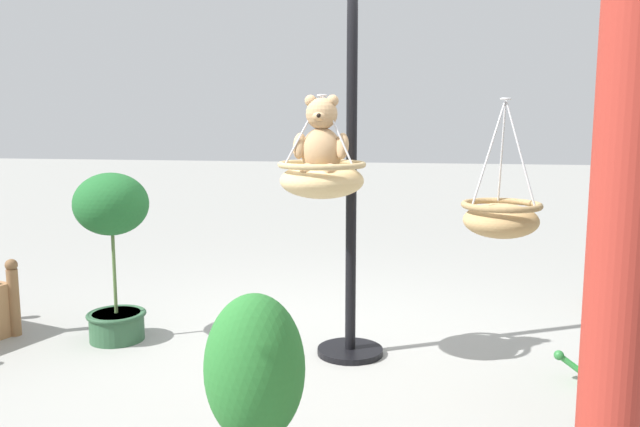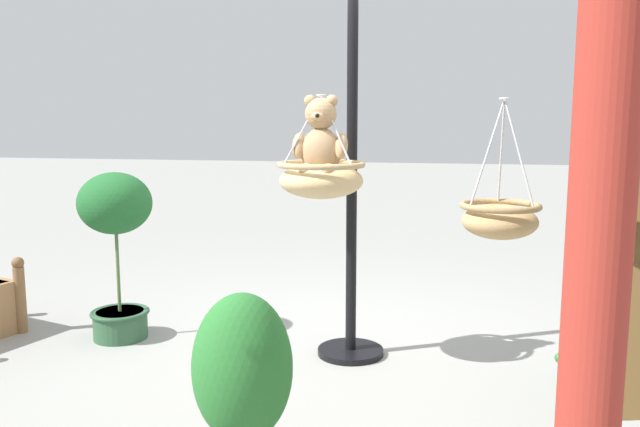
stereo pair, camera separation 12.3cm
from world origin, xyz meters
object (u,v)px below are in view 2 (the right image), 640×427
at_px(display_pole_central, 351,233).
at_px(teddy_bear, 320,142).
at_px(potted_plant_tall_leafy, 243,389).
at_px(potted_plant_flowering_red, 116,233).
at_px(greenhouse_pillar_right, 599,243).
at_px(potted_plant_bushy_green, 627,295).
at_px(watering_can, 597,370).
at_px(hanging_basket_with_teddy, 321,178).
at_px(hanging_basket_left_high, 500,218).

xyz_separation_m(display_pole_central, teddy_bear, (0.15, 0.27, 0.60)).
bearing_deg(potted_plant_tall_leafy, potted_plant_flowering_red, -48.89).
height_order(greenhouse_pillar_right, potted_plant_flowering_red, greenhouse_pillar_right).
height_order(potted_plant_bushy_green, watering_can, potted_plant_bushy_green).
bearing_deg(potted_plant_bushy_green, hanging_basket_with_teddy, 37.20).
bearing_deg(teddy_bear, potted_plant_tall_leafy, 89.73).
bearing_deg(teddy_bear, potted_plant_flowering_red, -9.59).
distance_m(hanging_basket_left_high, watering_can, 1.10).
bearing_deg(potted_plant_tall_leafy, watering_can, -137.35).
bearing_deg(potted_plant_bushy_green, teddy_bear, 37.58).
bearing_deg(hanging_basket_with_teddy, hanging_basket_left_high, 171.50).
relative_size(potted_plant_flowering_red, potted_plant_bushy_green, 2.65).
distance_m(potted_plant_flowering_red, potted_plant_bushy_green, 4.07).
xyz_separation_m(greenhouse_pillar_right, potted_plant_tall_leafy, (1.20, -0.46, -0.73)).
height_order(hanging_basket_with_teddy, teddy_bear, hanging_basket_with_teddy).
bearing_deg(hanging_basket_with_teddy, display_pole_central, -120.96).
height_order(hanging_basket_with_teddy, potted_plant_bushy_green, hanging_basket_with_teddy).
relative_size(display_pole_central, teddy_bear, 5.26).
bearing_deg(teddy_bear, potted_plant_bushy_green, -142.42).
height_order(teddy_bear, potted_plant_tall_leafy, teddy_bear).
bearing_deg(potted_plant_flowering_red, display_pole_central, -179.47).
distance_m(hanging_basket_with_teddy, hanging_basket_left_high, 1.08).
relative_size(display_pole_central, greenhouse_pillar_right, 1.02).
bearing_deg(display_pole_central, teddy_bear, 61.26).
distance_m(teddy_bear, potted_plant_tall_leafy, 1.75).
relative_size(hanging_basket_left_high, greenhouse_pillar_right, 0.31).
bearing_deg(hanging_basket_left_high, greenhouse_pillar_right, 94.27).
relative_size(teddy_bear, greenhouse_pillar_right, 0.19).
bearing_deg(teddy_bear, display_pole_central, -118.74).
height_order(hanging_basket_with_teddy, watering_can, hanging_basket_with_teddy).
distance_m(hanging_basket_with_teddy, potted_plant_flowering_red, 1.61).
xyz_separation_m(hanging_basket_with_teddy, potted_plant_bushy_green, (-2.22, -1.69, -1.07)).
distance_m(potted_plant_bushy_green, watering_can, 1.76).
height_order(teddy_bear, potted_plant_bushy_green, teddy_bear).
bearing_deg(potted_plant_tall_leafy, display_pole_central, -95.10).
relative_size(hanging_basket_with_teddy, greenhouse_pillar_right, 0.25).
bearing_deg(hanging_basket_left_high, hanging_basket_with_teddy, -8.50).
distance_m(potted_plant_tall_leafy, watering_can, 2.29).
height_order(greenhouse_pillar_right, watering_can, greenhouse_pillar_right).
xyz_separation_m(display_pole_central, potted_plant_flowering_red, (1.68, 0.02, -0.06)).
distance_m(hanging_basket_left_high, potted_plant_flowering_red, 2.62).
xyz_separation_m(greenhouse_pillar_right, potted_plant_flowering_red, (2.72, -2.20, -0.45)).
distance_m(hanging_basket_with_teddy, teddy_bear, 0.22).
bearing_deg(watering_can, potted_plant_tall_leafy, 42.65).
bearing_deg(watering_can, teddy_bear, 1.48).
height_order(teddy_bear, greenhouse_pillar_right, greenhouse_pillar_right).
relative_size(potted_plant_flowering_red, watering_can, 3.43).
bearing_deg(display_pole_central, potted_plant_tall_leafy, 84.90).
xyz_separation_m(display_pole_central, hanging_basket_left_high, (-0.90, 0.41, 0.19)).
bearing_deg(hanging_basket_left_high, display_pole_central, -24.28).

